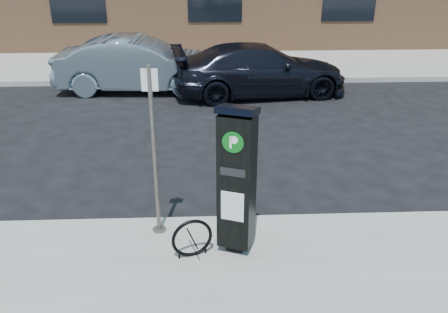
{
  "coord_description": "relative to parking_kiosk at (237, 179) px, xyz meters",
  "views": [
    {
      "loc": [
        -0.43,
        -6.2,
        4.01
      ],
      "look_at": [
        -0.15,
        0.5,
        0.95
      ],
      "focal_mm": 38.0,
      "sensor_mm": 36.0,
      "label": 1
    }
  ],
  "objects": [
    {
      "name": "bike_rack",
      "position": [
        -0.6,
        -0.16,
        -0.8
      ],
      "size": [
        0.55,
        0.21,
        0.56
      ],
      "rotation": [
        0.0,
        0.0,
        0.31
      ],
      "color": "black",
      "rests_on": "sidewalk_near"
    },
    {
      "name": "sidewalk_far",
      "position": [
        0.04,
        14.78,
        -1.14
      ],
      "size": [
        60.0,
        12.0,
        0.15
      ],
      "primitive_type": "cube",
      "color": "gray",
      "rests_on": "ground"
    },
    {
      "name": "car_silver",
      "position": [
        -2.28,
        8.18,
        -0.45
      ],
      "size": [
        4.75,
        1.83,
        1.54
      ],
      "primitive_type": "imported",
      "rotation": [
        0.0,
        0.0,
        1.53
      ],
      "color": "#7F93A2",
      "rests_on": "ground"
    },
    {
      "name": "ground",
      "position": [
        0.04,
        0.78,
        -1.22
      ],
      "size": [
        120.0,
        120.0,
        0.0
      ],
      "primitive_type": "plane",
      "color": "black",
      "rests_on": "ground"
    },
    {
      "name": "curb_near",
      "position": [
        0.04,
        0.76,
        -1.14
      ],
      "size": [
        60.0,
        0.12,
        0.16
      ],
      "primitive_type": "cube",
      "color": "#9E9B93",
      "rests_on": "ground"
    },
    {
      "name": "parking_kiosk",
      "position": [
        0.0,
        0.0,
        0.0
      ],
      "size": [
        0.6,
        0.56,
        2.09
      ],
      "rotation": [
        0.0,
        0.0,
        -0.35
      ],
      "color": "black",
      "rests_on": "sidewalk_near"
    },
    {
      "name": "curb_far",
      "position": [
        0.04,
        8.8,
        -1.14
      ],
      "size": [
        60.0,
        0.12,
        0.16
      ],
      "primitive_type": "cube",
      "color": "#9E9B93",
      "rests_on": "ground"
    },
    {
      "name": "sign_pole",
      "position": [
        -1.09,
        0.48,
        0.15
      ],
      "size": [
        0.22,
        0.2,
        2.45
      ],
      "rotation": [
        0.0,
        0.0,
        -0.02
      ],
      "color": "#5E5A53",
      "rests_on": "sidewalk_near"
    },
    {
      "name": "car_dark",
      "position": [
        1.17,
        7.65,
        -0.51
      ],
      "size": [
        5.11,
        2.62,
        1.42
      ],
      "primitive_type": "imported",
      "rotation": [
        0.0,
        0.0,
        1.71
      ],
      "color": "black",
      "rests_on": "ground"
    }
  ]
}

